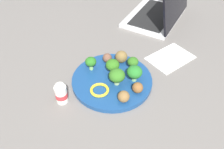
{
  "coord_description": "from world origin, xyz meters",
  "views": [
    {
      "loc": [
        0.34,
        0.5,
        0.6
      ],
      "look_at": [
        0.0,
        0.0,
        0.04
      ],
      "focal_mm": 38.84,
      "sensor_mm": 36.0,
      "label": 1
    }
  ],
  "objects_px": {
    "laptop": "(160,12)",
    "knife": "(166,55)",
    "plate": "(112,80)",
    "napkin": "(170,58)",
    "broccoli_floret_mid_left": "(113,65)",
    "meatball_back_left": "(124,96)",
    "yogurt_bottle": "(61,94)",
    "meatball_back_right": "(107,58)",
    "pepper_ring_far_rim": "(100,90)",
    "broccoli_floret_mid_right": "(91,62)",
    "meatball_center": "(138,88)",
    "fork": "(173,60)",
    "broccoli_floret_front_right": "(135,72)",
    "broccoli_floret_front_left": "(116,76)",
    "broccoli_floret_far_rim": "(133,62)",
    "meatball_front_right": "(121,57)"
  },
  "relations": [
    {
      "from": "meatball_back_right",
      "to": "knife",
      "type": "height_order",
      "value": "meatball_back_right"
    },
    {
      "from": "plate",
      "to": "napkin",
      "type": "xyz_separation_m",
      "value": [
        -0.26,
        0.02,
        -0.01
      ]
    },
    {
      "from": "pepper_ring_far_rim",
      "to": "broccoli_floret_front_left",
      "type": "bearing_deg",
      "value": 176.91
    },
    {
      "from": "meatball_back_right",
      "to": "pepper_ring_far_rim",
      "type": "height_order",
      "value": "meatball_back_right"
    },
    {
      "from": "broccoli_floret_mid_right",
      "to": "yogurt_bottle",
      "type": "height_order",
      "value": "yogurt_bottle"
    },
    {
      "from": "yogurt_bottle",
      "to": "laptop",
      "type": "bearing_deg",
      "value": -160.71
    },
    {
      "from": "broccoli_floret_front_left",
      "to": "meatball_front_right",
      "type": "bearing_deg",
      "value": -133.89
    },
    {
      "from": "broccoli_floret_mid_right",
      "to": "broccoli_floret_mid_left",
      "type": "bearing_deg",
      "value": 133.41
    },
    {
      "from": "laptop",
      "to": "knife",
      "type": "bearing_deg",
      "value": 53.32
    },
    {
      "from": "plate",
      "to": "broccoli_floret_far_rim",
      "type": "height_order",
      "value": "broccoli_floret_far_rim"
    },
    {
      "from": "broccoli_floret_mid_left",
      "to": "meatball_front_right",
      "type": "xyz_separation_m",
      "value": [
        -0.06,
        -0.03,
        -0.01
      ]
    },
    {
      "from": "meatball_back_left",
      "to": "knife",
      "type": "bearing_deg",
      "value": -159.84
    },
    {
      "from": "broccoli_floret_front_left",
      "to": "meatball_back_right",
      "type": "distance_m",
      "value": 0.13
    },
    {
      "from": "napkin",
      "to": "knife",
      "type": "distance_m",
      "value": 0.02
    },
    {
      "from": "broccoli_floret_front_right",
      "to": "napkin",
      "type": "xyz_separation_m",
      "value": [
        -0.21,
        -0.03,
        -0.05
      ]
    },
    {
      "from": "broccoli_floret_far_rim",
      "to": "yogurt_bottle",
      "type": "xyz_separation_m",
      "value": [
        0.28,
        -0.01,
        -0.01
      ]
    },
    {
      "from": "broccoli_floret_mid_right",
      "to": "meatball_center",
      "type": "xyz_separation_m",
      "value": [
        -0.07,
        0.18,
        -0.01
      ]
    },
    {
      "from": "plate",
      "to": "fork",
      "type": "distance_m",
      "value": 0.26
    },
    {
      "from": "broccoli_floret_mid_right",
      "to": "knife",
      "type": "relative_size",
      "value": 0.35
    },
    {
      "from": "broccoli_floret_mid_right",
      "to": "broccoli_floret_mid_left",
      "type": "relative_size",
      "value": 0.94
    },
    {
      "from": "broccoli_floret_mid_right",
      "to": "meatball_front_right",
      "type": "distance_m",
      "value": 0.12
    },
    {
      "from": "fork",
      "to": "broccoli_floret_front_left",
      "type": "bearing_deg",
      "value": -1.38
    },
    {
      "from": "broccoli_floret_mid_left",
      "to": "laptop",
      "type": "distance_m",
      "value": 0.46
    },
    {
      "from": "meatball_back_left",
      "to": "napkin",
      "type": "xyz_separation_m",
      "value": [
        -0.29,
        -0.09,
        -0.03
      ]
    },
    {
      "from": "broccoli_floret_front_left",
      "to": "knife",
      "type": "xyz_separation_m",
      "value": [
        -0.26,
        -0.03,
        -0.05
      ]
    },
    {
      "from": "broccoli_floret_front_left",
      "to": "pepper_ring_far_rim",
      "type": "xyz_separation_m",
      "value": [
        0.06,
        -0.0,
        -0.03
      ]
    },
    {
      "from": "yogurt_bottle",
      "to": "meatball_front_right",
      "type": "bearing_deg",
      "value": -171.13
    },
    {
      "from": "yogurt_bottle",
      "to": "knife",
      "type": "bearing_deg",
      "value": 177.73
    },
    {
      "from": "pepper_ring_far_rim",
      "to": "meatball_front_right",
      "type": "bearing_deg",
      "value": -150.18
    },
    {
      "from": "broccoli_floret_front_right",
      "to": "meatball_center",
      "type": "bearing_deg",
      "value": 63.9
    },
    {
      "from": "pepper_ring_far_rim",
      "to": "fork",
      "type": "xyz_separation_m",
      "value": [
        -0.32,
        0.01,
        -0.01
      ]
    },
    {
      "from": "broccoli_floret_front_left",
      "to": "napkin",
      "type": "xyz_separation_m",
      "value": [
        -0.27,
        -0.01,
        -0.05
      ]
    },
    {
      "from": "broccoli_floret_mid_right",
      "to": "pepper_ring_far_rim",
      "type": "height_order",
      "value": "broccoli_floret_mid_right"
    },
    {
      "from": "meatball_back_left",
      "to": "pepper_ring_far_rim",
      "type": "distance_m",
      "value": 0.09
    },
    {
      "from": "napkin",
      "to": "yogurt_bottle",
      "type": "relative_size",
      "value": 2.33
    },
    {
      "from": "broccoli_floret_mid_right",
      "to": "broccoli_floret_far_rim",
      "type": "distance_m",
      "value": 0.15
    },
    {
      "from": "broccoli_floret_mid_left",
      "to": "meatball_back_left",
      "type": "height_order",
      "value": "broccoli_floret_mid_left"
    },
    {
      "from": "broccoli_floret_front_left",
      "to": "napkin",
      "type": "height_order",
      "value": "broccoli_floret_front_left"
    },
    {
      "from": "meatball_center",
      "to": "napkin",
      "type": "bearing_deg",
      "value": -160.79
    },
    {
      "from": "pepper_ring_far_rim",
      "to": "knife",
      "type": "bearing_deg",
      "value": -175.4
    },
    {
      "from": "meatball_back_left",
      "to": "broccoli_floret_far_rim",
      "type": "bearing_deg",
      "value": -137.51
    },
    {
      "from": "broccoli_floret_front_right",
      "to": "broccoli_floret_far_rim",
      "type": "relative_size",
      "value": 1.27
    },
    {
      "from": "meatball_back_right",
      "to": "laptop",
      "type": "distance_m",
      "value": 0.42
    },
    {
      "from": "plate",
      "to": "laptop",
      "type": "bearing_deg",
      "value": -151.64
    },
    {
      "from": "broccoli_floret_front_left",
      "to": "meatball_back_left",
      "type": "distance_m",
      "value": 0.08
    },
    {
      "from": "plate",
      "to": "broccoli_floret_front_right",
      "type": "xyz_separation_m",
      "value": [
        -0.06,
        0.05,
        0.04
      ]
    },
    {
      "from": "meatball_center",
      "to": "laptop",
      "type": "bearing_deg",
      "value": -140.18
    },
    {
      "from": "meatball_center",
      "to": "pepper_ring_far_rim",
      "type": "relative_size",
      "value": 0.57
    },
    {
      "from": "broccoli_floret_front_left",
      "to": "yogurt_bottle",
      "type": "height_order",
      "value": "broccoli_floret_front_left"
    },
    {
      "from": "plate",
      "to": "broccoli_floret_mid_left",
      "type": "xyz_separation_m",
      "value": [
        -0.02,
        -0.03,
        0.04
      ]
    }
  ]
}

